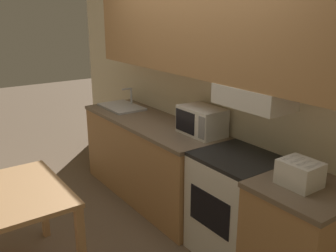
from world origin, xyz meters
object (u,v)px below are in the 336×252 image
(stove_range, at_px, (236,206))
(microwave, at_px, (202,121))
(sink_basin, at_px, (121,106))
(dining_table, at_px, (17,205))
(toaster, at_px, (300,173))

(stove_range, height_order, microwave, microwave)
(sink_basin, xyz_separation_m, dining_table, (1.15, -1.51, -0.29))
(stove_range, bearing_deg, sink_basin, -179.44)
(stove_range, distance_m, dining_table, 1.71)
(microwave, bearing_deg, stove_range, -11.05)
(dining_table, bearing_deg, sink_basin, 127.24)
(microwave, bearing_deg, sink_basin, -174.11)
(sink_basin, bearing_deg, microwave, 5.89)
(dining_table, bearing_deg, stove_range, 64.14)
(stove_range, distance_m, sink_basin, 1.94)
(stove_range, relative_size, dining_table, 0.94)
(toaster, relative_size, dining_table, 0.28)
(stove_range, xyz_separation_m, sink_basin, (-1.89, -0.02, 0.46))
(toaster, bearing_deg, stove_range, 175.47)
(stove_range, relative_size, microwave, 2.04)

